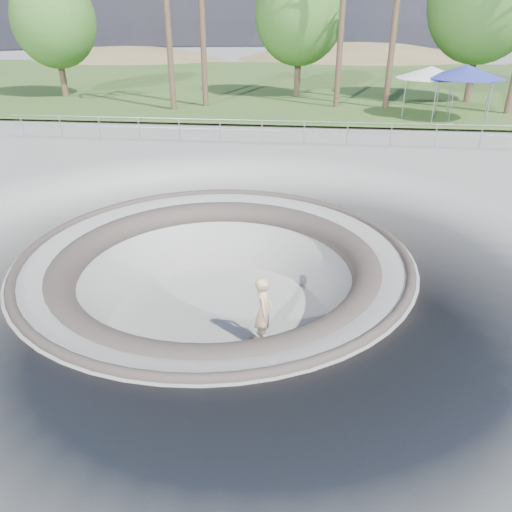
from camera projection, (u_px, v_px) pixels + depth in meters
name	position (u px, v px, depth m)	size (l,w,h in m)	color
ground	(216.00, 254.00, 13.19)	(180.00, 180.00, 0.00)	#A1A09B
skate_bowl	(218.00, 312.00, 13.99)	(14.00, 14.00, 4.10)	#A1A09B
grass_strip	(287.00, 82.00, 43.41)	(180.00, 36.00, 0.12)	#3A5E25
distant_hills	(324.00, 117.00, 66.89)	(103.20, 45.00, 28.60)	brown
safety_railing	(262.00, 131.00, 23.58)	(25.00, 0.06, 1.03)	#95979D
skateboard	(263.00, 342.00, 12.75)	(0.79, 0.36, 0.08)	#9C6C3E
skater	(264.00, 311.00, 12.34)	(0.67, 0.44, 1.83)	beige
canopy_white	(431.00, 73.00, 28.11)	(5.31, 5.31, 2.72)	#95979D
canopy_blue	(467.00, 72.00, 26.93)	(5.55, 5.55, 2.91)	#95979D
bushy_tree_left	(54.00, 21.00, 33.53)	(5.63, 5.12, 8.12)	brown
bushy_tree_mid	(299.00, 14.00, 33.53)	(6.04, 5.49, 8.71)	brown
bushy_tree_right	(485.00, 1.00, 31.06)	(6.91, 6.28, 9.97)	brown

